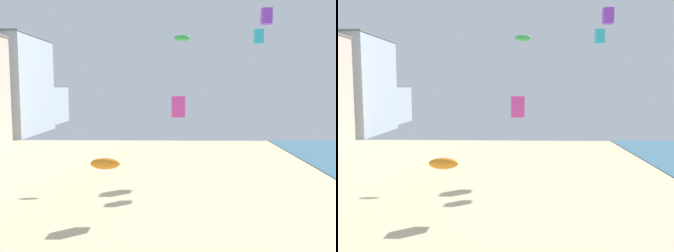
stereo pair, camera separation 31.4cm
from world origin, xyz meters
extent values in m
cube|color=#ADB7C1|center=(-31.44, 69.48, 9.55)|extent=(15.48, 18.37, 19.10)
cube|color=#ADB7C1|center=(-31.44, 89.89, 4.73)|extent=(10.55, 16.55, 9.46)
cube|color=slate|center=(-31.44, 89.89, 9.61)|extent=(10.76, 16.88, 0.30)
cube|color=purple|center=(13.94, 39.02, 17.32)|extent=(1.10, 1.10, 1.74)
cube|color=#DB3D9E|center=(3.84, 23.90, 7.86)|extent=(1.00, 1.00, 1.57)
ellipsoid|color=orange|center=(-0.31, 16.35, 5.04)|extent=(1.66, 0.46, 0.65)
ellipsoid|color=green|center=(4.30, 35.39, 14.43)|extent=(1.64, 0.46, 0.64)
cube|color=#2DB7CC|center=(12.03, 34.20, 14.42)|extent=(0.87, 0.87, 1.37)
camera|label=1|loc=(3.59, -3.69, 9.28)|focal=39.17mm
camera|label=2|loc=(3.90, -3.68, 9.28)|focal=39.17mm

